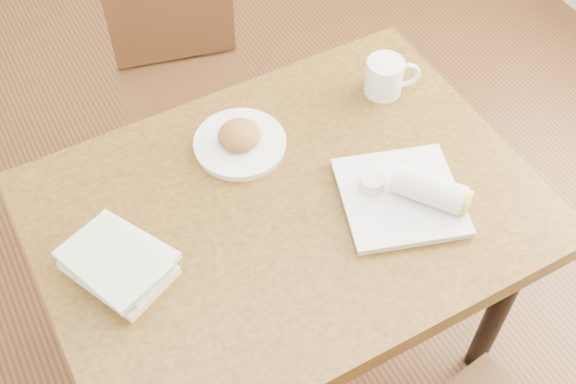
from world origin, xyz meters
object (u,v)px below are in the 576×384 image
table (288,225)px  plate_scone (240,141)px  coffee_mug (386,76)px  chair_far (181,66)px  plate_burrito (409,194)px  book_stack (118,262)px

table → plate_scone: size_ratio=4.99×
table → coffee_mug: coffee_mug is taller
chair_far → plate_burrito: chair_far is taller
chair_far → book_stack: (-0.46, -0.77, 0.23)m
chair_far → book_stack: bearing=-120.6°
plate_scone → book_stack: bearing=-153.3°
plate_burrito → book_stack: 0.69m
chair_far → plate_burrito: 0.98m
chair_far → table: bearing=-92.7°
chair_far → coffee_mug: 0.74m
plate_burrito → plate_scone: bearing=128.0°
plate_scone → coffee_mug: (0.44, -0.00, 0.03)m
book_stack → table: bearing=-2.9°
coffee_mug → book_stack: size_ratio=0.51×
coffee_mug → plate_burrito: (-0.16, -0.35, -0.02)m
table → plate_burrito: plate_burrito is taller
plate_scone → book_stack: (-0.40, -0.20, 0.01)m
table → chair_far: chair_far is taller
plate_scone → plate_burrito: plate_burrito is taller
table → chair_far: bearing=87.3°
table → coffee_mug: size_ratio=8.13×
table → book_stack: book_stack is taller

